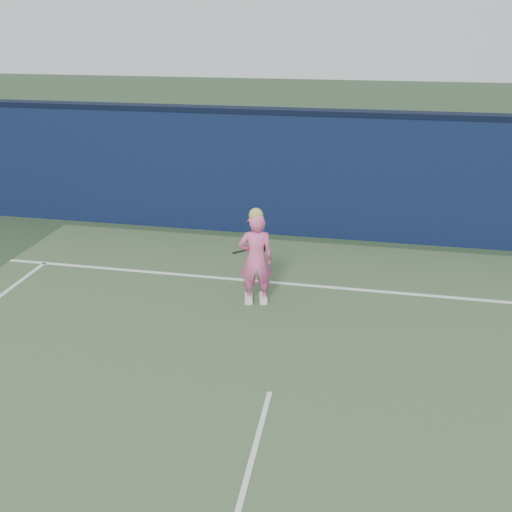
# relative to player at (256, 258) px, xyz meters

# --- Properties ---
(ground) EXTENTS (80.00, 80.00, 0.00)m
(ground) POSITION_rel_player_xyz_m (0.61, -3.29, -0.76)
(ground) COLOR #2D4128
(ground) RESTS_ON ground
(backstop_wall) EXTENTS (24.00, 0.40, 2.50)m
(backstop_wall) POSITION_rel_player_xyz_m (0.61, 3.21, 0.49)
(backstop_wall) COLOR #0C1738
(backstop_wall) RESTS_ON ground
(wall_cap) EXTENTS (24.00, 0.42, 0.10)m
(wall_cap) POSITION_rel_player_xyz_m (0.61, 3.21, 1.79)
(wall_cap) COLOR black
(wall_cap) RESTS_ON backstop_wall
(player) EXTENTS (0.61, 0.47, 1.59)m
(player) POSITION_rel_player_xyz_m (0.00, 0.00, 0.00)
(player) COLOR pink
(player) RESTS_ON ground
(racket) EXTENTS (0.56, 0.16, 0.30)m
(racket) POSITION_rel_player_xyz_m (-0.09, 0.41, -0.01)
(racket) COLOR black
(racket) RESTS_ON ground
(court_lines) EXTENTS (11.00, 12.04, 0.01)m
(court_lines) POSITION_rel_player_xyz_m (0.61, -3.62, -0.75)
(court_lines) COLOR white
(court_lines) RESTS_ON court_surface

